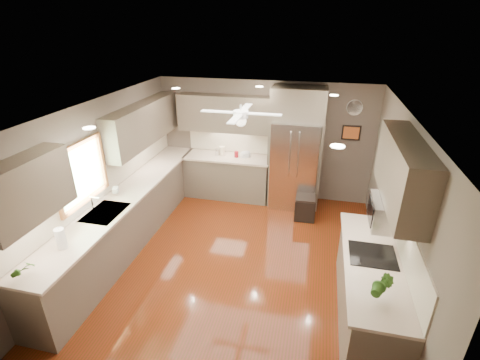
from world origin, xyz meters
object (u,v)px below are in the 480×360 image
at_px(potted_plant_right, 382,286).
at_px(refrigerator, 295,151).
at_px(soap_bottle, 116,189).
at_px(canister_d, 236,154).
at_px(stool, 305,208).
at_px(bowl, 245,156).
at_px(potted_plant_left, 24,269).
at_px(microwave, 388,213).
at_px(canister_c, 222,151).
at_px(canister_b, 217,152).
at_px(paper_towel, 61,239).

bearing_deg(potted_plant_right, refrigerator, 108.40).
bearing_deg(soap_bottle, potted_plant_right, -20.98).
distance_m(canister_d, stool, 1.81).
bearing_deg(bowl, stool, -24.94).
relative_size(potted_plant_left, bowl, 1.16).
xyz_separation_m(microwave, stool, (-1.02, 2.15, -1.24)).
bearing_deg(canister_d, stool, -21.36).
relative_size(canister_c, bowl, 0.85).
relative_size(canister_c, soap_bottle, 1.05).
bearing_deg(bowl, soap_bottle, -128.71).
height_order(canister_d, microwave, microwave).
relative_size(soap_bottle, stool, 0.40).
distance_m(canister_b, potted_plant_right, 4.65).
xyz_separation_m(microwave, paper_towel, (-3.96, -0.88, -0.40)).
bearing_deg(canister_d, soap_bottle, -125.90).
height_order(canister_b, refrigerator, refrigerator).
xyz_separation_m(canister_b, canister_c, (0.10, 0.03, 0.02)).
distance_m(canister_c, microwave, 4.04).
xyz_separation_m(potted_plant_left, potted_plant_right, (3.85, 0.57, 0.03)).
height_order(canister_b, canister_c, canister_c).
bearing_deg(microwave, refrigerator, 116.09).
height_order(potted_plant_left, stool, potted_plant_left).
distance_m(canister_d, bowl, 0.19).
distance_m(canister_d, paper_towel, 3.89).
bearing_deg(microwave, bowl, 130.53).
bearing_deg(soap_bottle, microwave, -8.59).
bearing_deg(canister_b, canister_c, 18.25).
xyz_separation_m(canister_b, canister_d, (0.43, -0.02, -0.01)).
bearing_deg(potted_plant_right, potted_plant_left, -171.51).
relative_size(potted_plant_left, refrigerator, 0.11).
relative_size(potted_plant_left, stool, 0.58).
distance_m(canister_b, potted_plant_left, 4.35).
bearing_deg(soap_bottle, paper_towel, -85.02).
relative_size(canister_b, bowl, 0.63).
distance_m(potted_plant_right, bowl, 4.31).
bearing_deg(soap_bottle, canister_b, 62.58).
relative_size(bowl, paper_towel, 0.76).
bearing_deg(stool, potted_plant_left, -129.16).
height_order(canister_b, stool, canister_b).
xyz_separation_m(canister_b, paper_towel, (-0.98, -3.64, 0.07)).
bearing_deg(paper_towel, potted_plant_left, -91.19).
xyz_separation_m(bowl, refrigerator, (1.04, -0.06, 0.22)).
distance_m(canister_d, microwave, 3.78).
xyz_separation_m(canister_c, paper_towel, (-1.08, -3.68, 0.05)).
relative_size(canister_c, microwave, 0.36).
distance_m(soap_bottle, paper_towel, 1.51).
bearing_deg(bowl, canister_b, -178.95).
relative_size(bowl, refrigerator, 0.10).
height_order(stool, paper_towel, paper_towel).
bearing_deg(potted_plant_left, refrigerator, 57.67).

